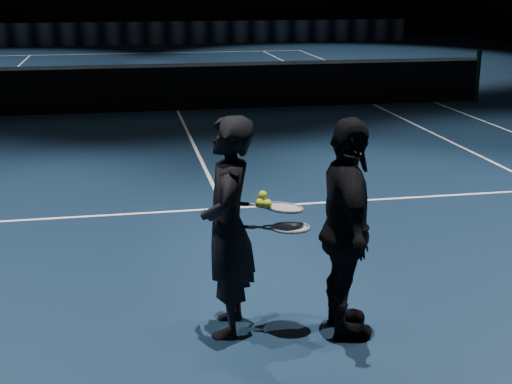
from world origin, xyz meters
TOP-DOWN VIEW (x-y plane):
  - floor at (0.00, 0.00)m, footprint 36.00×36.00m
  - court_lines at (0.00, 0.00)m, footprint 10.98×23.78m
  - net_post_right at (6.40, 0.00)m, footprint 0.10×0.10m
  - net_mesh at (0.00, 0.00)m, footprint 12.80×0.02m
  - net_tape at (0.00, 0.00)m, footprint 12.80×0.03m
  - sponsor_backdrop at (0.00, 15.50)m, footprint 22.00×0.15m
  - player_a at (-0.39, -9.32)m, footprint 0.51×0.67m
  - player_b at (0.44, -9.52)m, footprint 0.49×0.99m
  - racket_lower at (0.05, -9.42)m, footprint 0.71×0.37m
  - racket_upper at (0.01, -9.37)m, footprint 0.71×0.33m
  - tennis_balls at (-0.14, -9.37)m, footprint 0.12×0.10m

SIDE VIEW (x-z plane):
  - floor at x=0.00m, z-range 0.00..0.00m
  - court_lines at x=0.00m, z-range 0.00..0.01m
  - net_mesh at x=0.00m, z-range 0.02..0.88m
  - sponsor_backdrop at x=0.00m, z-range 0.00..0.90m
  - net_post_right at x=6.40m, z-range 0.00..1.10m
  - player_a at x=-0.39m, z-range 0.00..1.62m
  - player_b at x=0.44m, z-range 0.00..1.62m
  - racket_lower at x=0.05m, z-range 0.80..0.83m
  - net_tape at x=0.00m, z-range 0.88..0.95m
  - racket_upper at x=0.01m, z-range 0.91..1.01m
  - tennis_balls at x=-0.14m, z-range 0.95..1.07m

